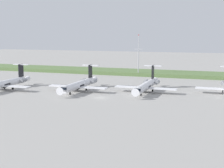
% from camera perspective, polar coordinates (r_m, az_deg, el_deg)
% --- Properties ---
extents(ground_plane, '(500.00, 500.00, 0.00)m').
position_cam_1_polar(ground_plane, '(140.94, 2.42, -0.17)').
color(ground_plane, '#9E9B96').
extents(grass_berm, '(320.00, 20.00, 1.79)m').
position_cam_1_polar(grass_berm, '(177.46, 6.04, 1.90)').
color(grass_berm, '#597542').
rests_on(grass_berm, ground).
extents(regional_jet_nearest, '(22.81, 31.00, 9.00)m').
position_cam_1_polar(regional_jet_nearest, '(134.94, -17.66, 0.12)').
color(regional_jet_nearest, white).
rests_on(regional_jet_nearest, ground).
extents(regional_jet_second, '(22.81, 31.00, 9.00)m').
position_cam_1_polar(regional_jet_second, '(126.39, -5.54, -0.06)').
color(regional_jet_second, white).
rests_on(regional_jet_second, ground).
extents(regional_jet_third, '(22.81, 31.00, 9.00)m').
position_cam_1_polar(regional_jet_third, '(124.13, 5.89, -0.23)').
color(regional_jet_third, white).
rests_on(regional_jet_third, ground).
extents(antenna_mast, '(4.40, 0.50, 20.89)m').
position_cam_1_polar(antenna_mast, '(169.69, 4.52, 4.27)').
color(antenna_mast, '#B2B2B7').
rests_on(antenna_mast, ground).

